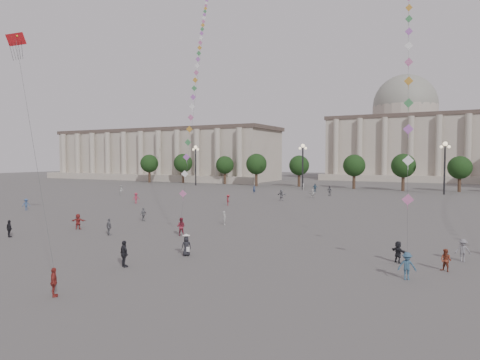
% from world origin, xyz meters
% --- Properties ---
extents(ground, '(360.00, 360.00, 0.00)m').
position_xyz_m(ground, '(0.00, 0.00, 0.00)').
color(ground, '#4F4C4A').
rests_on(ground, ground).
extents(hall_west, '(84.00, 26.22, 17.20)m').
position_xyz_m(hall_west, '(-75.00, 93.89, 8.43)').
color(hall_west, '#ABA08F').
rests_on(hall_west, ground).
extents(hall_central, '(48.30, 34.30, 35.50)m').
position_xyz_m(hall_central, '(0.00, 129.22, 14.23)').
color(hall_central, '#ABA08F').
rests_on(hall_central, ground).
extents(tree_row, '(137.12, 5.12, 8.00)m').
position_xyz_m(tree_row, '(0.00, 78.00, 5.39)').
color(tree_row, '#36281B').
rests_on(tree_row, ground).
extents(lamp_post_far_west, '(2.00, 0.90, 10.65)m').
position_xyz_m(lamp_post_far_west, '(-45.00, 70.00, 7.35)').
color(lamp_post_far_west, '#262628').
rests_on(lamp_post_far_west, ground).
extents(lamp_post_mid_west, '(2.00, 0.90, 10.65)m').
position_xyz_m(lamp_post_mid_west, '(-15.00, 70.00, 7.35)').
color(lamp_post_mid_west, '#262628').
rests_on(lamp_post_mid_west, ground).
extents(lamp_post_mid_east, '(2.00, 0.90, 10.65)m').
position_xyz_m(lamp_post_mid_east, '(15.00, 70.00, 7.35)').
color(lamp_post_mid_east, '#262628').
rests_on(lamp_post_mid_east, ground).
extents(person_crowd_0, '(1.19, 0.88, 1.88)m').
position_xyz_m(person_crowd_0, '(-9.62, 62.69, 0.94)').
color(person_crowd_0, '#2B4861').
rests_on(person_crowd_0, ground).
extents(person_crowd_1, '(1.19, 1.18, 1.94)m').
position_xyz_m(person_crowd_1, '(-41.57, 38.48, 0.97)').
color(person_crowd_1, beige).
rests_on(person_crowd_1, ground).
extents(person_crowd_2, '(1.13, 1.30, 1.75)m').
position_xyz_m(person_crowd_2, '(-28.43, 27.90, 0.87)').
color(person_crowd_2, '#9E2B41').
rests_on(person_crowd_2, ground).
extents(person_crowd_3, '(1.41, 1.24, 1.54)m').
position_xyz_m(person_crowd_3, '(14.68, 6.38, 0.77)').
color(person_crowd_3, black).
rests_on(person_crowd_3, ground).
extents(person_crowd_4, '(1.56, 1.01, 1.61)m').
position_xyz_m(person_crowd_4, '(-6.13, 50.55, 0.80)').
color(person_crowd_4, silver).
rests_on(person_crowd_4, ground).
extents(person_crowd_5, '(1.02, 1.23, 1.66)m').
position_xyz_m(person_crowd_5, '(-35.93, 13.66, 0.83)').
color(person_crowd_5, '#37517D').
rests_on(person_crowd_5, ground).
extents(person_crowd_6, '(1.12, 0.75, 1.63)m').
position_xyz_m(person_crowd_6, '(18.72, 8.92, 0.81)').
color(person_crowd_6, slate).
rests_on(person_crowd_6, ground).
extents(person_crowd_10, '(0.61, 0.66, 1.50)m').
position_xyz_m(person_crowd_10, '(-14.09, 68.00, 0.75)').
color(person_crowd_10, beige).
rests_on(person_crowd_10, ground).
extents(person_crowd_12, '(1.84, 0.75, 1.93)m').
position_xyz_m(person_crowd_12, '(-9.27, 43.06, 0.96)').
color(person_crowd_12, slate).
rests_on(person_crowd_12, ground).
extents(person_crowd_13, '(0.60, 0.65, 1.49)m').
position_xyz_m(person_crowd_13, '(-4.77, 15.58, 0.75)').
color(person_crowd_13, '#ADADA9').
rests_on(person_crowd_13, ground).
extents(person_crowd_16, '(1.19, 0.75, 1.88)m').
position_xyz_m(person_crowd_16, '(-4.60, 56.23, 0.94)').
color(person_crowd_16, slate).
rests_on(person_crowd_16, ground).
extents(person_crowd_17, '(1.16, 1.24, 1.68)m').
position_xyz_m(person_crowd_17, '(-13.83, 32.45, 0.84)').
color(person_crowd_17, maroon).
rests_on(person_crowd_17, ground).
extents(person_crowd_18, '(0.47, 0.94, 1.55)m').
position_xyz_m(person_crowd_18, '(-14.53, 13.46, 0.78)').
color(person_crowd_18, slate).
rests_on(person_crowd_18, ground).
extents(person_crowd_20, '(0.65, 0.49, 1.60)m').
position_xyz_m(person_crowd_20, '(-20.28, 54.94, 0.80)').
color(person_crowd_20, navy).
rests_on(person_crowd_20, ground).
extents(person_crowd_21, '(0.89, 0.82, 1.48)m').
position_xyz_m(person_crowd_21, '(17.76, 5.40, 0.74)').
color(person_crowd_21, brown).
rests_on(person_crowd_21, ground).
extents(tourist_0, '(0.95, 0.89, 1.57)m').
position_xyz_m(tourist_0, '(-0.54, -10.00, 0.79)').
color(tourist_0, maroon).
rests_on(tourist_0, ground).
extents(tourist_1, '(1.15, 0.84, 1.82)m').
position_xyz_m(tourist_1, '(-1.60, -3.55, 0.91)').
color(tourist_1, '#222228').
rests_on(tourist_1, ground).
extents(tourist_2, '(1.55, 1.11, 1.62)m').
position_xyz_m(tourist_2, '(-16.70, 5.85, 0.81)').
color(tourist_2, maroon).
rests_on(tourist_2, ground).
extents(tourist_3, '(1.02, 0.70, 1.61)m').
position_xyz_m(tourist_3, '(-11.33, 4.81, 0.81)').
color(tourist_3, slate).
rests_on(tourist_3, ground).
extents(tourist_4, '(1.00, 0.55, 1.62)m').
position_xyz_m(tourist_4, '(-18.74, -0.35, 0.81)').
color(tourist_4, black).
rests_on(tourist_4, ground).
extents(kite_flyer_0, '(1.02, 0.92, 1.72)m').
position_xyz_m(kite_flyer_0, '(-5.11, 7.86, 0.86)').
color(kite_flyer_0, maroon).
rests_on(kite_flyer_0, ground).
extents(kite_flyer_1, '(1.21, 0.89, 1.68)m').
position_xyz_m(kite_flyer_1, '(15.74, 2.23, 0.84)').
color(kite_flyer_1, '#2D4D67').
rests_on(kite_flyer_1, ground).
extents(hat_person, '(0.85, 0.85, 1.69)m').
position_xyz_m(hat_person, '(0.21, 1.16, 0.81)').
color(hat_person, black).
rests_on(hat_person, ground).
extents(dragon_kite, '(10.51, 5.99, 27.72)m').
position_xyz_m(dragon_kite, '(-18.98, 1.05, 17.72)').
color(dragon_kite, red).
rests_on(dragon_kite, ground).
extents(kite_train_west, '(26.49, 45.64, 67.27)m').
position_xyz_m(kite_train_west, '(-18.90, 32.18, 23.63)').
color(kite_train_west, '#3F3F3F').
rests_on(kite_train_west, ground).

